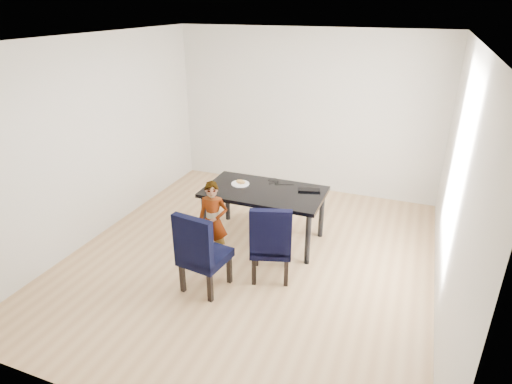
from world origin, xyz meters
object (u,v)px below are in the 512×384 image
at_px(chair_left, 205,250).
at_px(laptop, 309,189).
at_px(dining_table, 264,215).
at_px(child, 213,221).
at_px(plate, 240,184).
at_px(chair_right, 271,240).

xyz_separation_m(chair_left, laptop, (0.80, 1.51, 0.26)).
bearing_deg(chair_left, dining_table, 86.68).
bearing_deg(child, chair_left, -85.10).
distance_m(dining_table, plate, 0.54).
height_order(dining_table, chair_left, chair_left).
xyz_separation_m(chair_right, laptop, (0.18, 1.02, 0.27)).
bearing_deg(dining_table, plate, 168.84).
bearing_deg(child, chair_right, -22.21).
distance_m(dining_table, chair_left, 1.30).
height_order(chair_left, plate, chair_left).
distance_m(plate, laptop, 0.95).
height_order(chair_left, chair_right, chair_left).
height_order(child, laptop, child).
relative_size(dining_table, chair_right, 1.62).
height_order(chair_left, child, child).
relative_size(child, laptop, 3.56).
relative_size(dining_table, plate, 6.45).
relative_size(chair_right, plate, 3.97).
bearing_deg(chair_left, laptop, 69.60).
xyz_separation_m(chair_left, child, (-0.20, 0.62, 0.02)).
xyz_separation_m(dining_table, chair_left, (-0.24, -1.27, 0.12)).
xyz_separation_m(chair_right, child, (-0.82, 0.13, 0.03)).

